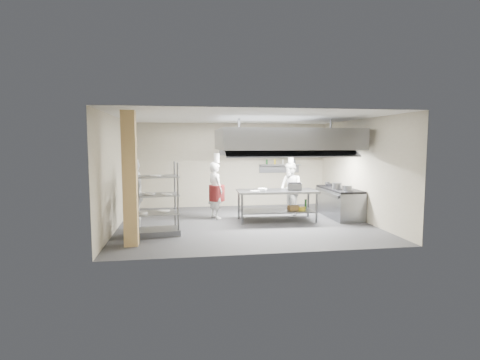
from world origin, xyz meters
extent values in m
plane|color=#38383B|center=(0.00, 0.00, 0.00)|extent=(7.00, 7.00, 0.00)
plane|color=silver|center=(0.00, 0.00, 3.00)|extent=(7.00, 7.00, 0.00)
plane|color=tan|center=(0.00, 3.00, 1.50)|extent=(7.00, 0.00, 7.00)
plane|color=tan|center=(-3.50, 0.00, 1.50)|extent=(0.00, 6.00, 6.00)
plane|color=tan|center=(3.50, 0.00, 1.50)|extent=(0.00, 6.00, 6.00)
cube|color=tan|center=(-2.90, -1.90, 1.50)|extent=(0.30, 0.30, 3.00)
cube|color=gray|center=(1.30, 0.40, 2.40)|extent=(4.00, 2.50, 0.60)
cube|color=white|center=(0.40, 0.40, 2.08)|extent=(1.60, 0.12, 0.04)
cube|color=white|center=(2.20, 0.40, 2.08)|extent=(1.60, 0.12, 0.04)
cube|color=gray|center=(1.80, 2.84, 1.50)|extent=(1.50, 0.28, 0.04)
cube|color=gray|center=(1.00, 0.21, 0.88)|extent=(2.36, 1.05, 0.06)
cube|color=slate|center=(1.00, 0.21, 0.30)|extent=(2.17, 0.95, 0.04)
cube|color=gray|center=(3.08, 0.50, 0.42)|extent=(0.80, 2.00, 0.84)
cube|color=black|center=(3.08, 0.50, 0.87)|extent=(0.78, 1.96, 0.06)
imported|color=white|center=(-0.76, 0.84, 0.86)|extent=(0.63, 0.74, 1.72)
imported|color=white|center=(1.68, 1.08, 0.84)|extent=(0.91, 1.00, 1.68)
imported|color=white|center=(-3.00, -0.33, 0.95)|extent=(0.75, 1.20, 1.91)
cube|color=slate|center=(1.52, 0.16, 1.01)|extent=(0.48, 0.42, 0.20)
cube|color=olive|center=(1.49, 0.13, 0.39)|extent=(0.33, 0.25, 0.13)
cylinder|color=gray|center=(2.86, 0.19, 1.00)|extent=(0.29, 0.29, 0.20)
cylinder|color=white|center=(-2.46, -1.01, 0.58)|extent=(0.28, 0.28, 0.05)
camera|label=1|loc=(-1.77, -10.41, 2.30)|focal=28.00mm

